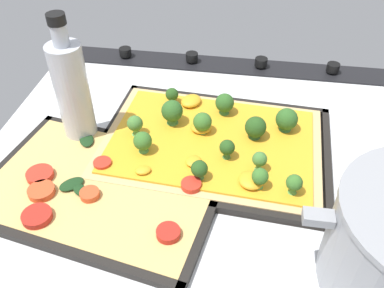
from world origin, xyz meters
TOP-DOWN VIEW (x-y plane):
  - ground_plane at (0.00, 0.00)cm, footprint 78.90×70.95cm
  - stove_control_panel at (0.00, -31.97)cm, footprint 75.74×7.00cm
  - baking_tray_front at (-0.46, -3.20)cm, footprint 41.72×31.47cm
  - broccoli_pizza at (-0.52, -3.39)cm, footprint 39.17×28.92cm
  - baking_tray_back at (15.88, 9.56)cm, footprint 40.56×31.57cm
  - veggie_pizza_back at (16.18, 9.83)cm, footprint 37.77×28.79cm
  - oil_bottle at (23.59, -2.67)cm, footprint 5.70×5.70cm

SIDE VIEW (x-z plane):
  - ground_plane at x=0.00cm, z-range -3.00..0.00cm
  - baking_tray_front at x=-0.46cm, z-range -0.29..1.01cm
  - baking_tray_back at x=15.88cm, z-range -0.28..1.02cm
  - stove_control_panel at x=0.00cm, z-range -0.75..1.85cm
  - veggie_pizza_back at x=16.18cm, z-range 0.12..2.02cm
  - broccoli_pizza at x=-0.52cm, z-range -1.11..4.94cm
  - oil_bottle at x=23.59cm, z-range -1.87..21.51cm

